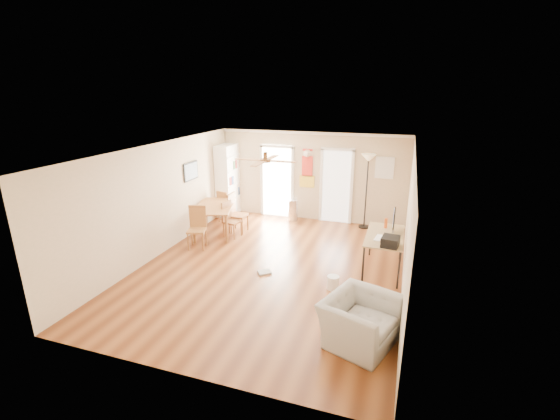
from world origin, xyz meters
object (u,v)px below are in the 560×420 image
(trash_can, at_px, (293,210))
(computer_desk, at_px, (383,253))
(torchiere_lamp, at_px, (366,192))
(printer, at_px, (390,241))
(dining_chair_right_a, at_px, (238,213))
(bookshelf, at_px, (228,180))
(armchair, at_px, (360,321))
(dining_chair_far, at_px, (226,206))
(wastebasket_a, at_px, (333,283))
(dining_table, at_px, (215,219))
(dining_chair_near, at_px, (197,228))
(dining_chair_right_b, at_px, (232,220))

(trash_can, bearing_deg, computer_desk, -42.35)
(torchiere_lamp, xyz_separation_m, printer, (0.82, -3.18, -0.13))
(dining_chair_right_a, bearing_deg, trash_can, -40.24)
(trash_can, relative_size, printer, 1.72)
(dining_chair_right_a, relative_size, trash_can, 1.65)
(bookshelf, distance_m, torchiere_lamp, 4.14)
(bookshelf, bearing_deg, torchiere_lamp, -18.34)
(dining_chair_right_a, xyz_separation_m, armchair, (3.75, -3.80, -0.17))
(dining_chair_far, bearing_deg, wastebasket_a, 154.32)
(dining_chair_right_a, distance_m, armchair, 5.34)
(dining_chair_right_a, relative_size, armchair, 0.95)
(armchair, bearing_deg, dining_chair_far, 64.77)
(dining_table, relative_size, dining_chair_near, 1.52)
(printer, bearing_deg, armchair, -91.43)
(bookshelf, relative_size, torchiere_lamp, 1.04)
(dining_chair_near, bearing_deg, dining_chair_right_a, 53.20)
(dining_table, relative_size, printer, 4.18)
(printer, bearing_deg, wastebasket_a, -143.46)
(dining_chair_far, relative_size, trash_can, 1.45)
(dining_chair_right_b, relative_size, dining_chair_far, 1.01)
(dining_chair_near, xyz_separation_m, trash_can, (1.65, 2.70, -0.19))
(trash_can, bearing_deg, wastebasket_a, -62.45)
(dining_table, bearing_deg, armchair, -39.20)
(bookshelf, relative_size, dining_chair_near, 2.11)
(computer_desk, bearing_deg, dining_chair_far, 158.18)
(dining_chair_near, distance_m, computer_desk, 4.42)
(dining_table, distance_m, armchair, 5.55)
(dining_chair_right_b, bearing_deg, dining_chair_near, 163.05)
(trash_can, relative_size, torchiere_lamp, 0.31)
(dining_chair_right_a, bearing_deg, printer, -113.17)
(printer, xyz_separation_m, armchair, (-0.30, -2.04, -0.55))
(trash_can, bearing_deg, armchair, -63.18)
(torchiere_lamp, distance_m, armchair, 5.29)
(dining_chair_right_b, bearing_deg, printer, -97.92)
(dining_chair_right_b, xyz_separation_m, dining_chair_far, (-0.68, 1.06, -0.00))
(dining_chair_near, xyz_separation_m, torchiere_lamp, (3.73, 2.78, 0.53))
(dining_chair_right_b, bearing_deg, computer_desk, -90.66)
(bookshelf, distance_m, dining_chair_right_b, 2.05)
(dining_table, bearing_deg, dining_chair_right_a, 27.83)
(armchair, bearing_deg, dining_chair_right_b, 67.73)
(torchiere_lamp, distance_m, wastebasket_a, 3.85)
(printer, height_order, wastebasket_a, printer)
(dining_chair_near, relative_size, computer_desk, 0.67)
(dining_chair_right_a, xyz_separation_m, wastebasket_a, (3.06, -2.32, -0.40))
(dining_chair_near, bearing_deg, dining_table, 76.16)
(dining_chair_right_a, height_order, printer, dining_chair_right_a)
(dining_table, relative_size, dining_chair_right_b, 1.66)
(dining_chair_right_a, height_order, trash_can, dining_chair_right_a)
(dining_chair_near, bearing_deg, dining_chair_far, 78.65)
(dining_table, distance_m, torchiere_lamp, 4.20)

